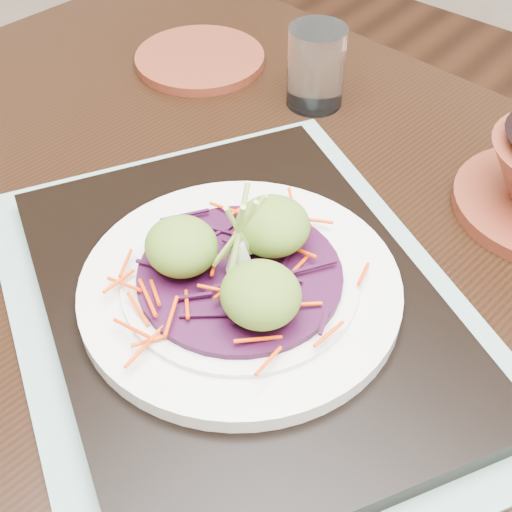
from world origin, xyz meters
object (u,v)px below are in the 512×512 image
Objects in this scene: dining_table at (285,351)px; white_plate at (240,287)px; serving_tray at (241,301)px; terracotta_side_plate at (200,59)px; water_glass at (316,67)px.

white_plate is at bearing -94.63° from dining_table.
dining_table is 0.12m from serving_tray.
terracotta_side_plate is at bearing 165.18° from serving_tray.
water_glass reaches higher than terracotta_side_plate.
serving_tray reaches higher than terracotta_side_plate.
terracotta_side_plate is 1.75× the size of water_glass.
white_plate is (0.00, 0.00, 0.02)m from serving_tray.
white_plate is at bearing 27.67° from serving_tray.
dining_table is at bearing -35.80° from terracotta_side_plate.
white_plate reaches higher than dining_table.
serving_tray is 0.02m from white_plate.
water_glass reaches higher than serving_tray.
water_glass reaches higher than white_plate.
water_glass is (-0.14, 0.30, 0.03)m from serving_tray.
serving_tray reaches higher than dining_table.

